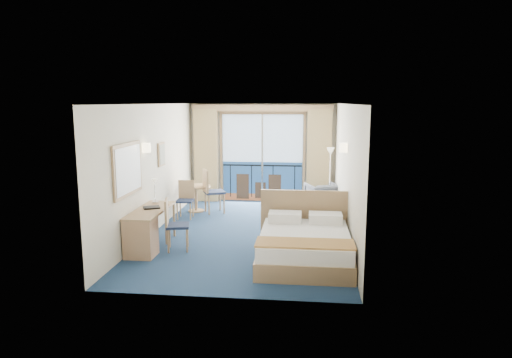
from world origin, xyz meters
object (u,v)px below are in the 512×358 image
Objects in this scene: bed at (305,245)px; desk at (143,232)px; desk_chair at (173,222)px; table_chair_a at (211,189)px; floor_lamp at (330,163)px; table_chair_b at (186,197)px; armchair at (322,197)px; nightstand at (333,225)px; round_table at (196,192)px.

bed reaches higher than desk.
desk is at bearing 108.26° from desk_chair.
table_chair_a is at bearing -15.01° from desk_chair.
bed is 4.20m from floor_lamp.
bed reaches higher than desk_chair.
desk is 2.70m from table_chair_b.
table_chair_b is at bearing -2.07° from armchair.
floor_lamp is (0.06, 2.67, 0.92)m from nightstand.
bed reaches higher than table_chair_b.
bed is 2.63× the size of armchair.
round_table is (-3.18, -0.47, 0.15)m from armchair.
desk is 2.14× the size of round_table.
round_table is (-3.37, -0.65, -0.71)m from floor_lamp.
desk_chair is 2.93m from table_chair_a.
table_chair_a reaches higher than table_chair_b.
table_chair_b is at bearing 135.81° from bed.
bed is 1.86× the size of table_chair_a.
table_chair_b reaches higher than desk.
table_chair_b is at bearing 110.29° from table_chair_a.
table_chair_b is (-0.40, 2.41, -0.05)m from desk_chair.
armchair is at bearing 48.63° from desk.
bed is 2.92m from desk.
table_chair_a reaches higher than desk.
desk_chair reaches higher than nightstand.
desk_chair is at bearing -129.60° from floor_lamp.
table_chair_a is (0.41, -0.13, 0.12)m from round_table.
desk is at bearing 178.79° from bed.
nightstand is at bearing -148.43° from table_chair_a.
floor_lamp is 1.63× the size of desk_chair.
floor_lamp is at bearing 48.43° from desk.
table_chair_a reaches higher than bed.
desk is 3.35m from round_table.
armchair is 0.70× the size of table_chair_a.
bed is 2.28× the size of table_chair_b.
round_table is at bearing -12.46° from armchair.
desk_chair is at bearing -160.96° from nightstand.
bed is at bearing 62.76° from armchair.
desk is at bearing -92.91° from round_table.
nightstand is 3.47m from table_chair_a.
armchair reaches higher than round_table.
bed is at bearing -46.81° from table_chair_b.
table_chair_a reaches higher than armchair.
table_chair_b is (-3.40, 1.37, 0.22)m from nightstand.
armchair reaches higher than nightstand.
nightstand is at bearing -91.29° from floor_lamp.
desk_chair is (-2.44, 0.35, 0.25)m from bed.
floor_lamp reaches higher than desk.
armchair is 2.85m from table_chair_a.
table_chair_b reaches higher than round_table.
desk_chair reaches higher than round_table.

